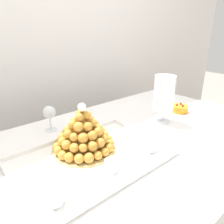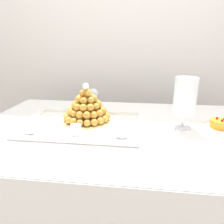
# 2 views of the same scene
# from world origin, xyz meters

# --- Properties ---
(backdrop_wall) EXTENTS (4.80, 0.10, 2.50)m
(backdrop_wall) POSITION_xyz_m (0.00, 0.88, 1.25)
(backdrop_wall) COLOR silver
(backdrop_wall) RESTS_ON ground_plane
(buffet_table) EXTENTS (1.67, 1.01, 0.78)m
(buffet_table) POSITION_xyz_m (0.00, 0.00, 0.69)
(buffet_table) COLOR brown
(buffet_table) RESTS_ON ground_plane
(serving_tray) EXTENTS (0.62, 0.43, 0.02)m
(serving_tray) POSITION_xyz_m (-0.24, -0.02, 0.79)
(serving_tray) COLOR white
(serving_tray) RESTS_ON buffet_table
(croquembouche) EXTENTS (0.28, 0.28, 0.22)m
(croquembouche) POSITION_xyz_m (-0.23, 0.05, 0.87)
(croquembouche) COLOR tan
(croquembouche) RESTS_ON serving_tray
(dessert_cup_left) EXTENTS (0.05, 0.05, 0.06)m
(dessert_cup_left) POSITION_xyz_m (-0.47, -0.16, 0.82)
(dessert_cup_left) COLOR silver
(dessert_cup_left) RESTS_ON serving_tray
(dessert_cup_mid_left) EXTENTS (0.05, 0.05, 0.05)m
(dessert_cup_mid_left) POSITION_xyz_m (-0.24, -0.15, 0.81)
(dessert_cup_mid_left) COLOR silver
(dessert_cup_mid_left) RESTS_ON serving_tray
(dessert_cup_centre) EXTENTS (0.06, 0.06, 0.05)m
(dessert_cup_centre) POSITION_xyz_m (-0.02, -0.14, 0.82)
(dessert_cup_centre) COLOR silver
(dessert_cup_centre) RESTS_ON serving_tray
(macaron_goblet) EXTENTS (0.12, 0.12, 0.27)m
(macaron_goblet) POSITION_xyz_m (0.30, 0.03, 0.95)
(macaron_goblet) COLOR white
(macaron_goblet) RESTS_ON buffet_table
(fruit_tart_plate) EXTENTS (0.19, 0.19, 0.06)m
(fruit_tart_plate) POSITION_xyz_m (0.49, 0.04, 0.80)
(fruit_tart_plate) COLOR white
(fruit_tart_plate) RESTS_ON buffet_table
(wine_glass) EXTENTS (0.07, 0.07, 0.14)m
(wine_glass) POSITION_xyz_m (-0.25, 0.34, 0.88)
(wine_glass) COLOR silver
(wine_glass) RESTS_ON buffet_table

